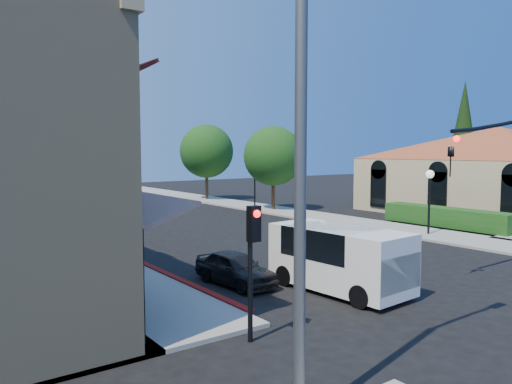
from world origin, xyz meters
TOP-DOWN VIEW (x-y plane):
  - ground at (0.00, 0.00)m, footprint 120.00×120.00m
  - sidewalk_left at (-8.75, 27.00)m, footprint 3.50×50.00m
  - sidewalk_right at (8.75, 27.00)m, footprint 3.50×50.00m
  - curb_red_strip at (-6.90, 8.00)m, footprint 0.25×10.00m
  - mission_building at (21.99, 11.50)m, footprint 30.12×30.12m
  - hedge at (11.70, 9.00)m, footprint 1.40×8.00m
  - conifer_far at (28.00, 18.00)m, footprint 3.20×3.20m
  - street_tree_a at (8.80, 22.00)m, footprint 4.56×4.56m
  - street_tree_b at (8.80, 32.00)m, footprint 4.94×4.94m
  - secondary_signal at (-8.00, 1.41)m, footprint 0.28×0.42m
  - cobra_streetlight at (-9.15, -2.00)m, footprint 3.60×0.25m
  - lamppost_left_near at (-8.50, 8.00)m, footprint 0.44×0.44m
  - lamppost_left_far at (-8.50, 22.00)m, footprint 0.44×0.44m
  - lamppost_right_near at (8.50, 8.00)m, footprint 0.44×0.44m
  - lamppost_right_far at (8.50, 24.00)m, footprint 0.44×0.44m
  - white_van at (-3.10, 3.28)m, footprint 2.35×4.84m
  - parked_car_a at (-5.42, 6.00)m, footprint 1.61×3.51m
  - parked_car_b at (-6.20, 19.00)m, footprint 1.50×3.71m
  - parked_car_c at (-4.80, 20.00)m, footprint 1.76×4.33m
  - parked_car_d at (-6.20, 26.00)m, footprint 1.87×3.84m

SIDE VIEW (x-z plane):
  - ground at x=0.00m, z-range 0.00..0.00m
  - curb_red_strip at x=-6.90m, z-range -0.03..0.03m
  - hedge at x=11.70m, z-range -0.55..0.55m
  - sidewalk_left at x=-8.75m, z-range 0.00..0.12m
  - sidewalk_right at x=8.75m, z-range 0.00..0.12m
  - parked_car_d at x=-6.20m, z-range 0.00..1.05m
  - parked_car_a at x=-5.42m, z-range 0.00..1.17m
  - parked_car_b at x=-6.20m, z-range 0.00..1.20m
  - parked_car_c at x=-4.80m, z-range 0.00..1.26m
  - white_van at x=-3.10m, z-range 0.16..2.25m
  - secondary_signal at x=-8.00m, z-range 0.66..3.98m
  - lamppost_left_near at x=-8.50m, z-range 0.95..4.52m
  - lamppost_left_far at x=-8.50m, z-range 0.95..4.52m
  - lamppost_right_near at x=8.50m, z-range 0.95..4.52m
  - lamppost_right_far at x=8.50m, z-range 0.95..4.52m
  - mission_building at x=21.99m, z-range 0.55..6.95m
  - street_tree_a at x=8.80m, z-range 0.95..7.43m
  - street_tree_b at x=8.80m, z-range 1.03..8.05m
  - cobra_streetlight at x=-9.15m, z-range 0.61..9.92m
  - conifer_far at x=28.00m, z-range 0.86..11.86m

